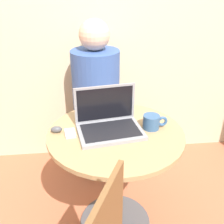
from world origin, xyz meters
The scene contains 8 objects.
ground_plane centered at (0.00, 0.00, 0.00)m, with size 12.00×12.00×0.00m, color #B26042.
back_wall centered at (0.00, 0.89, 1.30)m, with size 7.00×0.05×2.60m.
round_table centered at (0.00, 0.00, 0.52)m, with size 0.76×0.76×0.72m.
laptop centered at (-0.04, 0.03, 0.77)m, with size 0.38×0.30×0.24m.
cell_phone centered at (-0.25, 0.00, 0.73)m, with size 0.07×0.09×0.02m.
computer_mouse centered at (-0.33, 0.03, 0.74)m, with size 0.06×0.04×0.04m.
coffee_cup centered at (0.21, 0.02, 0.76)m, with size 0.14×0.09×0.08m.
person_seated centered at (-0.08, 0.71, 0.52)m, with size 0.36×0.56×1.24m.
Camera 1 is at (-0.15, -1.24, 1.48)m, focal length 42.00 mm.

